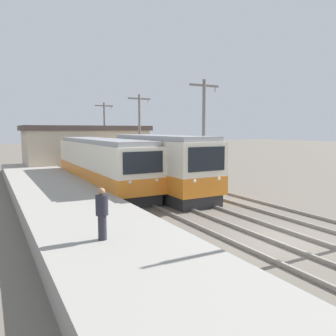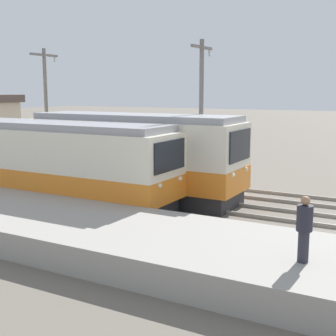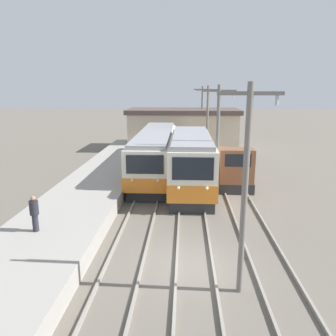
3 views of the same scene
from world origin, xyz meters
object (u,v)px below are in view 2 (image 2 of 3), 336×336
object	(u,v)px
commuter_train_left	(29,164)
person_on_platform	(304,227)
commuter_train_center	(134,159)
catenary_mast_far	(46,109)
shunting_locomotive	(153,162)
catenary_mast_mid	(201,113)

from	to	relation	value
commuter_train_left	person_on_platform	size ratio (longest dim) A/B	8.93
commuter_train_center	catenary_mast_far	world-z (taller)	catenary_mast_far
commuter_train_left	catenary_mast_far	distance (m)	5.67
person_on_platform	catenary_mast_far	bearing A→B (deg)	62.23
commuter_train_left	shunting_locomotive	world-z (taller)	commuter_train_left
commuter_train_left	commuter_train_center	size ratio (longest dim) A/B	1.39
commuter_train_center	catenary_mast_mid	size ratio (longest dim) A/B	1.45
shunting_locomotive	catenary_mast_mid	xyz separation A→B (m)	(-1.49, -3.45, 2.67)
commuter_train_left	shunting_locomotive	distance (m)	6.51
catenary_mast_mid	person_on_platform	distance (m)	10.91
commuter_train_left	commuter_train_center	world-z (taller)	commuter_train_center
shunting_locomotive	catenary_mast_mid	world-z (taller)	catenary_mast_mid
shunting_locomotive	catenary_mast_far	bearing A→B (deg)	104.27
shunting_locomotive	catenary_mast_mid	distance (m)	4.61
catenary_mast_mid	person_on_platform	size ratio (longest dim) A/B	4.42
commuter_train_center	person_on_platform	xyz separation A→B (m)	(-6.89, -9.29, -0.06)
shunting_locomotive	person_on_platform	bearing A→B (deg)	-134.47
commuter_train_center	shunting_locomotive	size ratio (longest dim) A/B	2.14
shunting_locomotive	person_on_platform	size ratio (longest dim) A/B	3.00
commuter_train_left	commuter_train_center	bearing A→B (deg)	-52.84
commuter_train_left	person_on_platform	xyz separation A→B (m)	(-4.09, -12.99, 0.06)
person_on_platform	shunting_locomotive	bearing A→B (deg)	45.53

